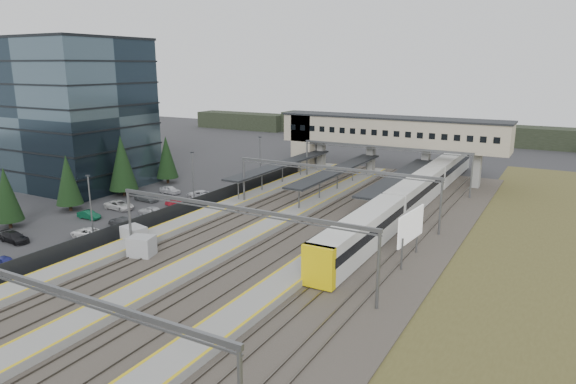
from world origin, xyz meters
The scene contains 15 objects.
ground centered at (0.00, 0.00, 0.00)m, with size 220.00×220.00×0.00m, color #2B2B2D.
office_building centered at (-36.00, 12.00, 12.19)m, with size 24.30×18.30×24.30m.
conifer_row centered at (-22.00, -3.86, 4.84)m, with size 4.42×49.82×9.50m.
car_park centered at (-13.50, -6.17, 0.60)m, with size 10.61×44.57×1.30m.
lampposts centered at (-8.00, 1.25, 4.34)m, with size 0.50×53.25×8.07m.
fence centered at (-6.50, 5.00, 1.00)m, with size 0.08×90.00×2.00m.
relay_cabin_near centered at (-3.38, -6.25, 1.14)m, with size 3.13×2.59×2.28m.
relay_cabin_far centered at (-0.05, -8.44, 1.15)m, with size 3.01×2.73×2.31m.
rail_corridor centered at (9.34, 5.00, 0.29)m, with size 34.00×90.00×0.92m.
canopies centered at (7.00, 27.00, 3.92)m, with size 23.10×30.00×3.28m.
footbridge centered at (7.70, 42.00, 7.93)m, with size 40.40×6.40×11.20m.
gantries centered at (12.00, 3.00, 6.00)m, with size 28.40×62.28×7.17m.
train centered at (20.00, 25.28, 2.24)m, with size 3.13×65.36×3.94m.
billboard centered at (25.27, 3.97, 3.77)m, with size 0.79×6.44×5.57m.
treeline_far centered at (23.81, 92.28, 2.95)m, with size 170.00×19.00×7.00m.
Camera 1 is at (38.60, -45.90, 19.96)m, focal length 32.00 mm.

